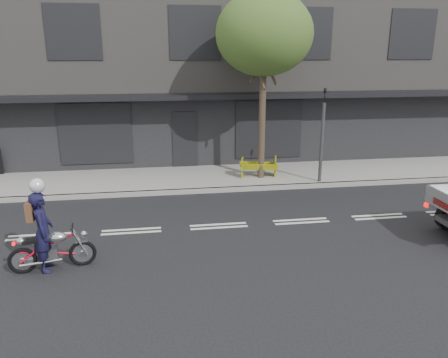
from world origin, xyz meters
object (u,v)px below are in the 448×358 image
traffic_light_pole (322,141)px  street_tree (264,34)px  construction_barrier (260,168)px  rider (43,232)px  motorcycle (52,249)px

traffic_light_pole → street_tree: bearing=157.0°
construction_barrier → street_tree: bearing=54.6°
traffic_light_pole → construction_barrier: traffic_light_pole is taller
construction_barrier → rider: bearing=-136.2°
rider → street_tree: bearing=-55.0°
motorcycle → street_tree: bearing=35.6°
traffic_light_pole → motorcycle: bearing=-147.3°
street_tree → traffic_light_pole: (2.00, -0.85, -3.63)m
rider → construction_barrier: 8.75m
rider → construction_barrier: rider is taller
street_tree → construction_barrier: 4.74m
traffic_light_pole → motorcycle: size_ratio=1.88×
street_tree → traffic_light_pole: bearing=-23.0°
street_tree → traffic_light_pole: size_ratio=1.93×
traffic_light_pole → rider: (-8.36, -5.26, -0.74)m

